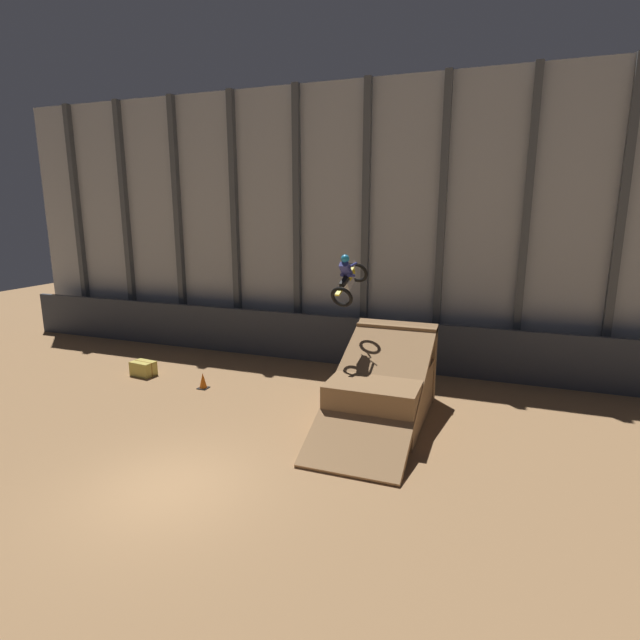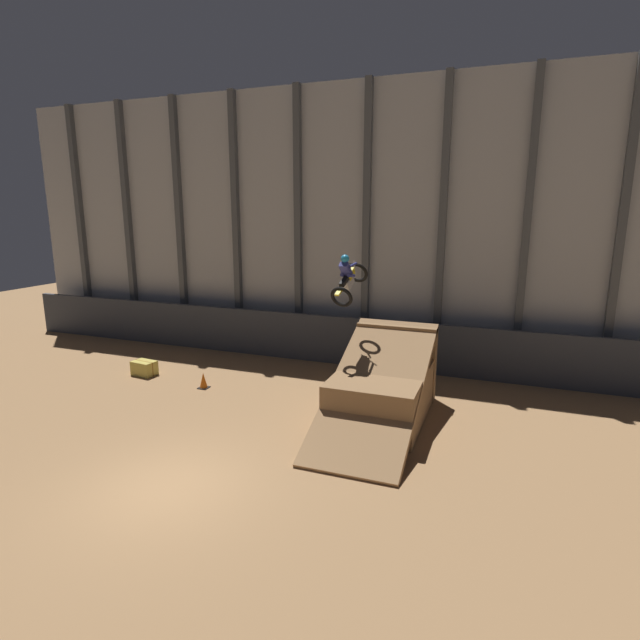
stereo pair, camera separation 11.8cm
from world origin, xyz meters
name	(u,v)px [view 2 (the right image)]	position (x,y,z in m)	size (l,w,h in m)	color
ground_plane	(167,488)	(0.00, 0.00, 0.00)	(60.00, 60.00, 0.00)	#9E754C
arena_back_wall	(333,225)	(0.00, 11.67, 5.68)	(32.00, 0.40, 11.35)	#ADB2B7
lower_barrier	(323,339)	(0.00, 10.51, 1.01)	(31.36, 0.20, 2.02)	#383D47
dirt_ramp	(384,387)	(3.72, 5.94, 0.91)	(2.69, 6.06, 2.73)	#966F48
rider_bike_solo	(348,279)	(2.37, 6.39, 4.21)	(0.90, 1.88, 1.69)	black
traffic_cone_near_ramp	(203,381)	(-2.95, 5.98, 0.28)	(0.36, 0.36, 0.58)	black
hay_bale_trackside	(144,368)	(-5.95, 6.42, 0.28)	(0.97, 0.70, 0.57)	#CCB751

